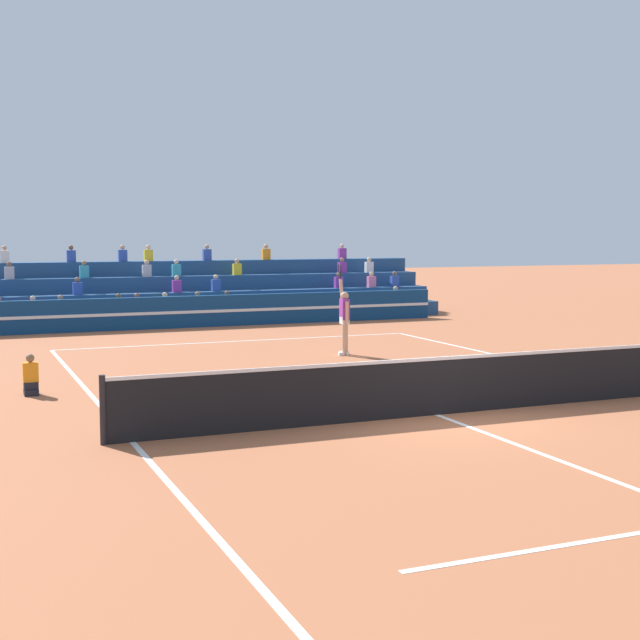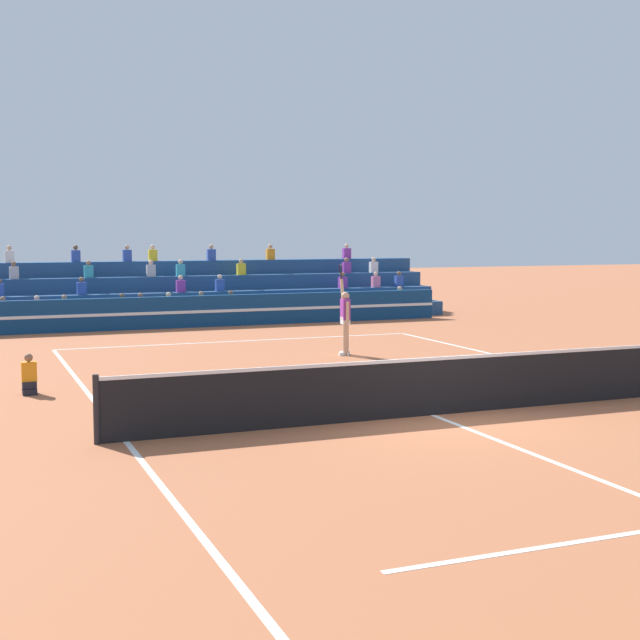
% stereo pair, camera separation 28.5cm
% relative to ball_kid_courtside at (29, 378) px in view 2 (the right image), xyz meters
% --- Properties ---
extents(ground_plane, '(120.00, 120.00, 0.00)m').
position_rel_ball_kid_courtside_xyz_m(ground_plane, '(6.62, -4.91, -0.33)').
color(ground_plane, '#AD603D').
extents(court_lines, '(11.10, 23.90, 0.01)m').
position_rel_ball_kid_courtside_xyz_m(court_lines, '(6.62, -4.91, -0.33)').
color(court_lines, white).
rests_on(court_lines, ground).
extents(tennis_net, '(12.00, 0.10, 1.10)m').
position_rel_ball_kid_courtside_xyz_m(tennis_net, '(6.62, -4.91, 0.21)').
color(tennis_net, black).
rests_on(tennis_net, ground).
extents(sponsor_banner_wall, '(18.00, 0.26, 1.10)m').
position_rel_ball_kid_courtside_xyz_m(sponsor_banner_wall, '(6.62, 11.44, 0.22)').
color(sponsor_banner_wall, navy).
rests_on(sponsor_banner_wall, ground).
extents(bleacher_stand, '(20.00, 3.80, 2.83)m').
position_rel_ball_kid_courtside_xyz_m(bleacher_stand, '(6.61, 14.61, 0.50)').
color(bleacher_stand, navy).
rests_on(bleacher_stand, ground).
extents(ball_kid_courtside, '(0.30, 0.36, 0.84)m').
position_rel_ball_kid_courtside_xyz_m(ball_kid_courtside, '(0.00, 0.00, 0.00)').
color(ball_kid_courtside, black).
rests_on(ball_kid_courtside, ground).
extents(tennis_player, '(0.39, 0.98, 2.49)m').
position_rel_ball_kid_courtside_xyz_m(tennis_player, '(8.34, 3.00, 0.66)').
color(tennis_player, tan).
rests_on(tennis_player, ground).
extents(tennis_ball, '(0.07, 0.07, 0.07)m').
position_rel_ball_kid_courtside_xyz_m(tennis_ball, '(7.24, -0.07, -0.30)').
color(tennis_ball, '#C6DB33').
rests_on(tennis_ball, ground).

